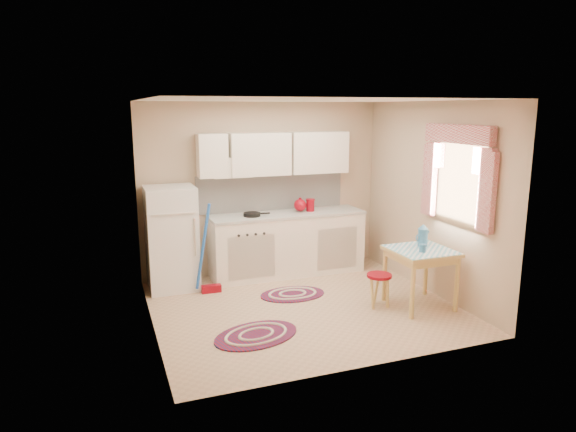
% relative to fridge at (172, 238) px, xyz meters
% --- Properties ---
extents(room_shell, '(3.64, 3.60, 2.52)m').
position_rel_fridge_xyz_m(room_shell, '(1.56, -1.01, 0.90)').
color(room_shell, tan).
rests_on(room_shell, ground).
extents(fridge, '(0.65, 0.60, 1.40)m').
position_rel_fridge_xyz_m(fridge, '(0.00, 0.00, 0.00)').
color(fridge, white).
rests_on(fridge, ground).
extents(broom, '(0.28, 0.13, 1.20)m').
position_rel_fridge_xyz_m(broom, '(0.45, -0.35, -0.10)').
color(broom, blue).
rests_on(broom, ground).
extents(base_cabinets, '(2.25, 0.60, 0.88)m').
position_rel_fridge_xyz_m(base_cabinets, '(1.67, 0.05, -0.26)').
color(base_cabinets, white).
rests_on(base_cabinets, ground).
extents(countertop, '(2.27, 0.62, 0.04)m').
position_rel_fridge_xyz_m(countertop, '(1.67, 0.05, 0.20)').
color(countertop, '#B2B0A9').
rests_on(countertop, base_cabinets).
extents(frying_pan, '(0.25, 0.25, 0.05)m').
position_rel_fridge_xyz_m(frying_pan, '(1.12, 0.00, 0.24)').
color(frying_pan, black).
rests_on(frying_pan, countertop).
extents(red_kettle, '(0.22, 0.20, 0.20)m').
position_rel_fridge_xyz_m(red_kettle, '(1.87, 0.05, 0.32)').
color(red_kettle, maroon).
rests_on(red_kettle, countertop).
extents(red_canister, '(0.14, 0.14, 0.16)m').
position_rel_fridge_xyz_m(red_canister, '(2.03, 0.05, 0.30)').
color(red_canister, maroon).
rests_on(red_canister, countertop).
extents(table, '(0.72, 0.72, 0.72)m').
position_rel_fridge_xyz_m(table, '(2.76, -1.71, -0.34)').
color(table, '#E1C370').
rests_on(table, ground).
extents(stool, '(0.37, 0.37, 0.42)m').
position_rel_fridge_xyz_m(stool, '(2.28, -1.57, -0.49)').
color(stool, maroon).
rests_on(stool, ground).
extents(coffee_pot, '(0.17, 0.15, 0.30)m').
position_rel_fridge_xyz_m(coffee_pot, '(2.86, -1.59, 0.17)').
color(coffee_pot, teal).
rests_on(coffee_pot, table).
extents(mug, '(0.10, 0.10, 0.10)m').
position_rel_fridge_xyz_m(mug, '(2.71, -1.81, 0.07)').
color(mug, teal).
rests_on(mug, table).
extents(rug_center, '(0.89, 0.61, 0.02)m').
position_rel_fridge_xyz_m(rug_center, '(1.43, -0.82, -0.69)').
color(rug_center, maroon).
rests_on(rug_center, ground).
extents(rug_left, '(1.11, 0.89, 0.02)m').
position_rel_fridge_xyz_m(rug_left, '(0.62, -1.84, -0.69)').
color(rug_left, maroon).
rests_on(rug_left, ground).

